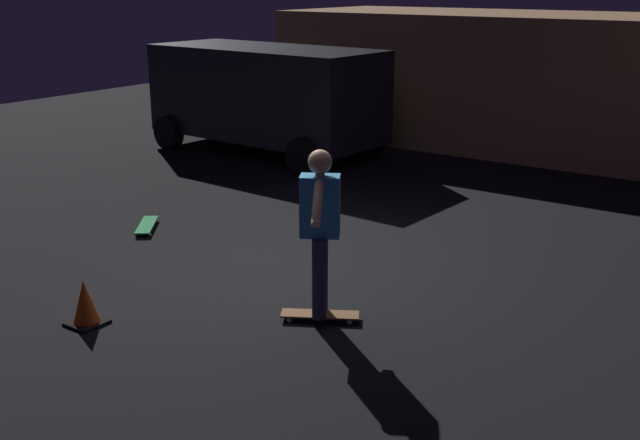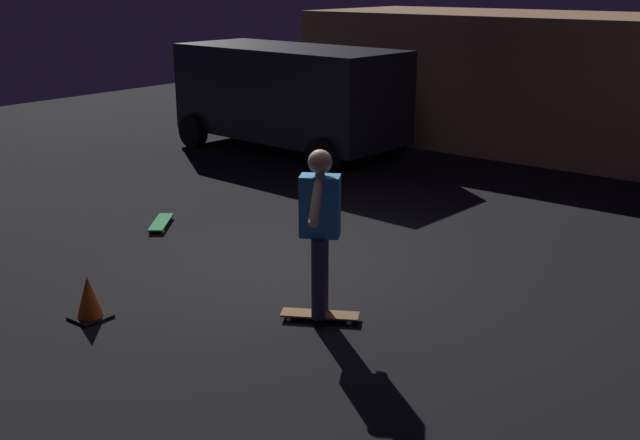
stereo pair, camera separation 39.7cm
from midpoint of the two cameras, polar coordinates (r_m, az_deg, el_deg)
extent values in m
plane|color=black|center=(9.06, -0.27, -3.71)|extent=(28.00, 28.00, 0.00)
cube|color=#AD7F56|center=(16.24, 17.97, 9.66)|extent=(10.15, 3.70, 2.61)
cube|color=black|center=(15.06, -1.54, 9.45)|extent=(4.72, 2.20, 1.70)
cube|color=black|center=(16.65, -7.38, 11.30)|extent=(0.18, 1.75, 0.64)
cylinder|color=black|center=(15.79, -8.66, 6.51)|extent=(0.67, 0.26, 0.66)
cylinder|color=black|center=(17.10, -3.53, 7.50)|extent=(0.67, 0.26, 0.66)
cylinder|color=black|center=(13.33, 1.06, 4.70)|extent=(0.67, 0.26, 0.66)
cylinder|color=black|center=(14.85, 6.08, 5.93)|extent=(0.67, 0.26, 0.66)
cube|color=olive|center=(7.75, 1.48, -7.00)|extent=(0.78, 0.56, 0.02)
sphere|color=silver|center=(7.82, 3.75, -7.10)|extent=(0.05, 0.05, 0.05)
sphere|color=silver|center=(7.67, 3.65, -7.62)|extent=(0.05, 0.05, 0.05)
sphere|color=silver|center=(7.88, -0.63, -6.86)|extent=(0.05, 0.05, 0.05)
sphere|color=silver|center=(7.73, -0.82, -7.37)|extent=(0.05, 0.05, 0.05)
cube|color=green|center=(10.80, -10.66, -0.16)|extent=(0.63, 0.74, 0.02)
sphere|color=silver|center=(10.51, -10.50, -0.83)|extent=(0.05, 0.05, 0.05)
sphere|color=silver|center=(10.55, -11.41, -0.83)|extent=(0.05, 0.05, 0.05)
sphere|color=silver|center=(11.07, -9.93, 0.14)|extent=(0.05, 0.05, 0.05)
sphere|color=silver|center=(11.10, -10.79, 0.14)|extent=(0.05, 0.05, 0.05)
cylinder|color=#382D4C|center=(7.69, 1.60, -3.82)|extent=(0.14, 0.14, 0.82)
cylinder|color=#382D4C|center=(7.49, 1.41, -4.43)|extent=(0.14, 0.14, 0.82)
cube|color=#338CCC|center=(7.36, 1.55, 1.03)|extent=(0.44, 0.38, 0.60)
sphere|color=tan|center=(7.25, 1.57, 4.33)|extent=(0.23, 0.23, 0.23)
cylinder|color=tan|center=(7.53, 1.75, 2.59)|extent=(0.35, 0.51, 0.46)
cylinder|color=tan|center=(7.11, 1.35, 1.69)|extent=(0.35, 0.51, 0.46)
cube|color=black|center=(8.08, -15.26, -6.96)|extent=(0.34, 0.34, 0.03)
cone|color=#EA5914|center=(8.00, -15.38, -5.56)|extent=(0.28, 0.28, 0.46)
camera|label=1|loc=(0.20, -88.46, 0.48)|focal=43.27mm
camera|label=2|loc=(0.20, 91.54, -0.48)|focal=43.27mm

